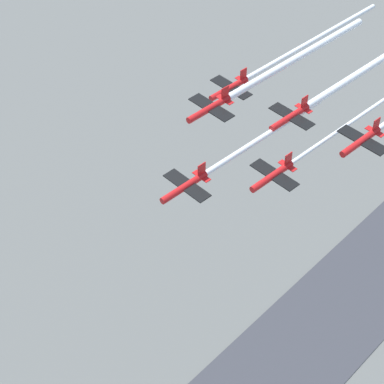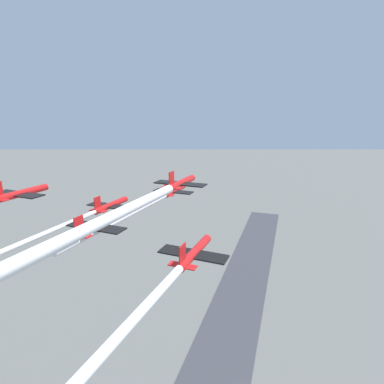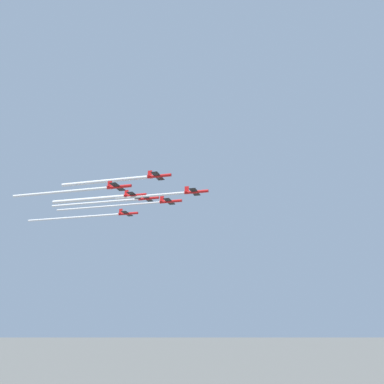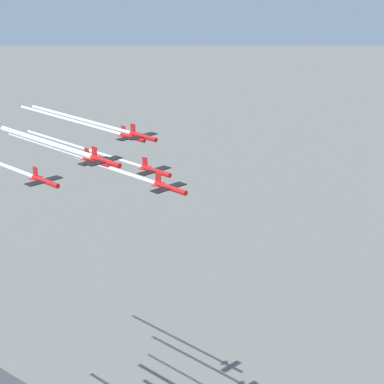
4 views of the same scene
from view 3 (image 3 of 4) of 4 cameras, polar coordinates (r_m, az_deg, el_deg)
name	(u,v)px [view 3 (image 3 of 4)]	position (r m, az deg, el deg)	size (l,w,h in m)	color
jet_0	(195,192)	(142.31, 0.53, 0.03)	(8.76, 8.61, 3.13)	red
jet_1	(170,201)	(152.08, -3.38, -1.43)	(8.76, 8.61, 3.13)	red
jet_2	(158,176)	(140.78, -5.14, 2.46)	(8.76, 8.61, 3.13)	red
jet_3	(148,198)	(164.07, -6.74, -0.97)	(8.76, 8.61, 3.13)	red
jet_4	(134,195)	(150.12, -8.77, -0.50)	(8.76, 8.61, 3.13)	red
jet_5	(118,187)	(137.02, -11.17, 0.80)	(8.76, 8.61, 3.13)	red
jet_6	(128,214)	(174.08, -9.79, -3.25)	(8.76, 8.61, 3.13)	red
smoke_trail_0	(150,196)	(147.58, -6.49, -0.56)	(24.24, 16.71, 0.96)	white
smoke_trail_1	(107,206)	(162.52, -12.87, -2.15)	(39.90, 27.11, 0.71)	white
smoke_trail_2	(104,181)	(149.38, -13.30, 1.61)	(30.86, 21.30, 1.28)	white
smoke_trail_3	(94,203)	(174.70, -14.68, -1.60)	(36.23, 24.75, 0.93)	white
smoke_trail_4	(88,199)	(158.98, -15.58, -1.08)	(27.55, 19.11, 1.37)	white
smoke_trail_5	(59,192)	(148.66, -19.61, -0.02)	(33.47, 22.90, 0.95)	white
smoke_trail_6	(72,218)	(187.19, -17.77, -3.73)	(40.43, 27.55, 0.89)	white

